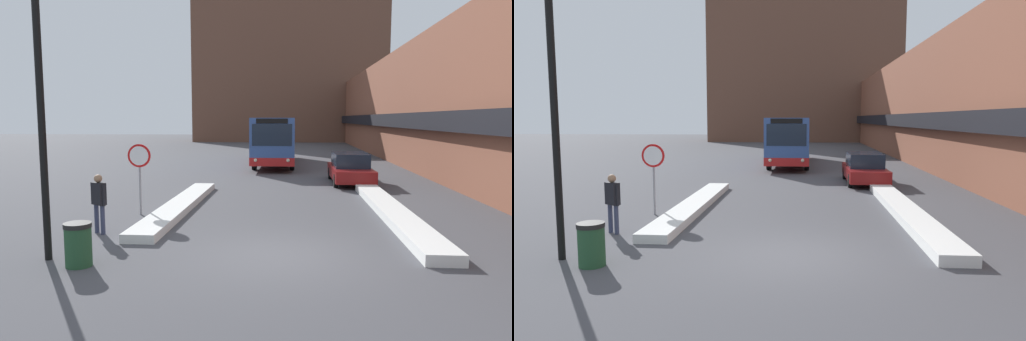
# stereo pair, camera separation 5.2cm
# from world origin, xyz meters

# --- Properties ---
(ground_plane) EXTENTS (160.00, 160.00, 0.00)m
(ground_plane) POSITION_xyz_m (0.00, 0.00, 0.00)
(ground_plane) COLOR #47474C
(building_row_right) EXTENTS (5.50, 60.00, 7.92)m
(building_row_right) POSITION_xyz_m (9.97, 24.00, 3.95)
(building_row_right) COLOR brown
(building_row_right) RESTS_ON ground_plane
(building_backdrop_far) EXTENTS (26.00, 8.00, 19.34)m
(building_backdrop_far) POSITION_xyz_m (0.00, 54.81, 9.67)
(building_backdrop_far) COLOR brown
(building_backdrop_far) RESTS_ON ground_plane
(snow_bank_left) EXTENTS (0.90, 9.28, 0.25)m
(snow_bank_left) POSITION_xyz_m (-3.60, 5.36, 0.12)
(snow_bank_left) COLOR silver
(snow_bank_left) RESTS_ON ground_plane
(snow_bank_right) EXTENTS (0.90, 10.53, 0.28)m
(snow_bank_right) POSITION_xyz_m (3.60, 4.68, 0.14)
(snow_bank_right) COLOR silver
(snow_bank_right) RESTS_ON ground_plane
(city_bus) EXTENTS (2.61, 11.94, 3.21)m
(city_bus) POSITION_xyz_m (-0.79, 21.43, 1.75)
(city_bus) COLOR #335193
(city_bus) RESTS_ON ground_plane
(parked_car_front) EXTENTS (1.86, 4.78, 1.49)m
(parked_car_front) POSITION_xyz_m (3.20, 12.33, 0.74)
(parked_car_front) COLOR maroon
(parked_car_front) RESTS_ON ground_plane
(stop_sign) EXTENTS (0.76, 0.08, 2.34)m
(stop_sign) POSITION_xyz_m (-4.66, 4.24, 1.70)
(stop_sign) COLOR gray
(stop_sign) RESTS_ON ground_plane
(street_lamp) EXTENTS (1.46, 0.36, 7.48)m
(street_lamp) POSITION_xyz_m (-4.91, -0.64, 4.54)
(street_lamp) COLOR black
(street_lamp) RESTS_ON ground_plane
(pedestrian) EXTENTS (0.48, 0.41, 1.65)m
(pedestrian) POSITION_xyz_m (-4.98, 1.73, 0.99)
(pedestrian) COLOR #333851
(pedestrian) RESTS_ON ground_plane
(trash_bin) EXTENTS (0.59, 0.59, 0.95)m
(trash_bin) POSITION_xyz_m (-4.27, -1.03, 0.48)
(trash_bin) COLOR #234C2D
(trash_bin) RESTS_ON ground_plane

